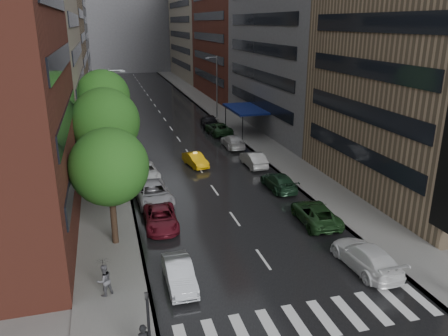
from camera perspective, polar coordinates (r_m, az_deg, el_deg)
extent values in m
plane|color=gray|center=(24.23, 8.60, -16.34)|extent=(220.00, 220.00, 0.00)
cube|color=black|center=(69.90, -8.21, 6.97)|extent=(14.00, 140.00, 0.01)
cube|color=gray|center=(69.35, -15.64, 6.44)|extent=(4.00, 140.00, 0.15)
cube|color=gray|center=(71.55, -1.00, 7.47)|extent=(4.00, 140.00, 0.15)
cube|color=silver|center=(21.74, 2.35, -20.73)|extent=(0.55, 2.80, 0.01)
cube|color=silver|center=(22.12, 6.02, -20.02)|extent=(0.55, 2.80, 0.01)
cube|color=silver|center=(22.59, 9.53, -19.27)|extent=(0.55, 2.80, 0.01)
cube|color=silver|center=(23.13, 12.85, -18.50)|extent=(0.55, 2.80, 0.01)
cube|color=silver|center=(23.74, 15.99, -17.70)|extent=(0.55, 2.80, 0.01)
cube|color=silver|center=(24.41, 18.93, -16.91)|extent=(0.55, 2.80, 0.01)
cube|color=silver|center=(25.15, 21.68, -16.12)|extent=(0.55, 2.80, 0.01)
cube|color=silver|center=(25.94, 24.25, -15.34)|extent=(0.55, 2.80, 0.01)
cube|color=#937A5B|center=(82.28, -20.76, 15.44)|extent=(8.00, 28.00, 22.00)
cube|color=#937A5B|center=(38.19, 24.03, 18.88)|extent=(8.00, 20.00, 30.00)
cube|color=slate|center=(58.95, 8.44, 16.60)|extent=(8.00, 28.00, 24.00)
cube|color=gray|center=(114.45, -3.83, 18.58)|extent=(8.00, 32.00, 28.00)
cube|color=slate|center=(136.28, -12.61, 19.03)|extent=(40.00, 14.00, 32.00)
cylinder|color=#382619|center=(28.82, -14.25, -5.90)|extent=(0.40, 0.40, 4.27)
sphere|color=#1E5116|center=(27.68, -14.76, 0.15)|extent=(4.87, 4.87, 4.87)
cylinder|color=#382619|center=(37.72, -14.79, 0.41)|extent=(0.40, 0.40, 4.87)
sphere|color=#1E5116|center=(36.79, -15.25, 5.82)|extent=(5.57, 5.57, 5.57)
cylinder|color=#382619|center=(49.63, -15.16, 4.74)|extent=(0.40, 0.40, 4.99)
sphere|color=#1E5116|center=(48.92, -15.53, 8.99)|extent=(5.70, 5.70, 5.70)
imported|color=#F5B20C|center=(43.87, -3.77, 1.09)|extent=(2.15, 4.19, 1.32)
imported|color=silver|center=(24.68, -5.86, -13.59)|extent=(1.45, 4.15, 1.37)
imported|color=maroon|center=(31.22, -8.25, -6.48)|extent=(2.41, 4.92, 1.34)
imported|color=#AFADB3|center=(35.28, -9.24, -3.31)|extent=(3.09, 5.91, 1.59)
imported|color=silver|center=(40.96, -10.22, -0.45)|extent=(2.62, 4.95, 1.33)
imported|color=white|center=(27.27, 18.03, -10.95)|extent=(2.31, 5.34, 1.53)
imported|color=#1A3A1A|center=(32.17, 11.85, -5.83)|extent=(2.78, 5.34, 1.44)
imported|color=#173420|center=(37.93, 7.16, -1.77)|extent=(1.99, 4.88, 1.42)
imported|color=silver|center=(43.75, 3.88, 1.15)|extent=(1.60, 4.53, 1.49)
imported|color=silver|center=(50.37, 1.16, 3.50)|extent=(2.17, 5.05, 1.45)
imported|color=#163219|center=(56.46, -0.74, 5.19)|extent=(2.83, 5.58, 1.51)
imported|color=black|center=(61.13, -1.93, 6.21)|extent=(2.64, 5.40, 1.51)
imported|color=#56555B|center=(24.22, -15.37, -13.95)|extent=(1.07, 0.99, 1.75)
imported|color=black|center=(23.82, -15.53, -12.38)|extent=(0.96, 0.98, 0.88)
cylinder|color=black|center=(19.30, -9.75, -20.28)|extent=(0.12, 0.12, 3.20)
imported|color=black|center=(18.46, -10.00, -16.88)|extent=(0.18, 0.15, 0.90)
cylinder|color=gray|center=(48.85, -14.42, 7.18)|extent=(0.18, 0.18, 9.00)
cube|color=gray|center=(48.29, -13.13, 12.20)|extent=(0.50, 0.22, 0.16)
cylinder|color=gray|center=(65.72, -0.94, 10.53)|extent=(0.18, 0.18, 9.00)
cube|color=gray|center=(64.94, -2.19, 14.15)|extent=(0.50, 0.22, 0.16)
cube|color=navy|center=(56.84, 2.82, 7.72)|extent=(4.00, 8.00, 0.25)
cylinder|color=black|center=(53.13, 2.44, 5.31)|extent=(0.12, 0.12, 3.00)
cylinder|color=black|center=(60.23, 0.21, 6.90)|extent=(0.12, 0.12, 3.00)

